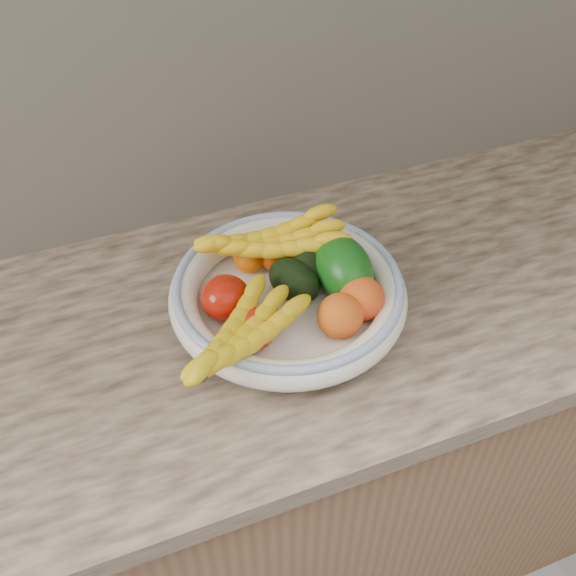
% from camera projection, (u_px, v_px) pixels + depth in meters
% --- Properties ---
extents(kitchen_counter, '(2.44, 0.66, 1.40)m').
position_uv_depth(kitchen_counter, '(284.00, 444.00, 1.40)').
color(kitchen_counter, brown).
rests_on(kitchen_counter, ground).
extents(fruit_bowl, '(0.39, 0.39, 0.08)m').
position_uv_depth(fruit_bowl, '(288.00, 293.00, 1.05)').
color(fruit_bowl, white).
rests_on(fruit_bowl, kitchen_counter).
extents(clementine_back_left, '(0.06, 0.06, 0.05)m').
position_uv_depth(clementine_back_left, '(249.00, 259.00, 1.10)').
color(clementine_back_left, orange).
rests_on(clementine_back_left, fruit_bowl).
extents(clementine_back_right, '(0.07, 0.07, 0.05)m').
position_uv_depth(clementine_back_right, '(286.00, 250.00, 1.12)').
color(clementine_back_right, '#F45F05').
rests_on(clementine_back_right, fruit_bowl).
extents(clementine_back_mid, '(0.06, 0.06, 0.05)m').
position_uv_depth(clementine_back_mid, '(274.00, 257.00, 1.10)').
color(clementine_back_mid, '#F54D05').
rests_on(clementine_back_mid, fruit_bowl).
extents(clementine_extra, '(0.05, 0.05, 0.05)m').
position_uv_depth(clementine_extra, '(247.00, 256.00, 1.11)').
color(clementine_extra, '#F26005').
rests_on(clementine_extra, fruit_bowl).
extents(tomato_left, '(0.10, 0.10, 0.07)m').
position_uv_depth(tomato_left, '(226.00, 298.00, 1.02)').
color(tomato_left, '#A31506').
rests_on(tomato_left, fruit_bowl).
extents(tomato_near_left, '(0.09, 0.09, 0.07)m').
position_uv_depth(tomato_near_left, '(252.00, 330.00, 0.97)').
color(tomato_near_left, red).
rests_on(tomato_near_left, fruit_bowl).
extents(avocado_center, '(0.10, 0.12, 0.07)m').
position_uv_depth(avocado_center, '(294.00, 280.00, 1.05)').
color(avocado_center, black).
rests_on(avocado_center, fruit_bowl).
extents(avocado_right, '(0.10, 0.12, 0.07)m').
position_uv_depth(avocado_right, '(308.00, 263.00, 1.08)').
color(avocado_right, black).
rests_on(avocado_right, fruit_bowl).
extents(green_mango, '(0.12, 0.14, 0.12)m').
position_uv_depth(green_mango, '(342.00, 268.00, 1.05)').
color(green_mango, '#0E4D0F').
rests_on(green_mango, fruit_bowl).
extents(peach_front, '(0.09, 0.09, 0.07)m').
position_uv_depth(peach_front, '(340.00, 316.00, 0.99)').
color(peach_front, orange).
rests_on(peach_front, fruit_bowl).
extents(peach_right, '(0.10, 0.10, 0.07)m').
position_uv_depth(peach_right, '(362.00, 299.00, 1.01)').
color(peach_right, orange).
rests_on(peach_right, fruit_bowl).
extents(banana_bunch_back, '(0.28, 0.14, 0.08)m').
position_uv_depth(banana_bunch_back, '(271.00, 245.00, 1.07)').
color(banana_bunch_back, yellow).
rests_on(banana_bunch_back, fruit_bowl).
extents(banana_bunch_front, '(0.27, 0.24, 0.07)m').
position_uv_depth(banana_bunch_front, '(241.00, 339.00, 0.93)').
color(banana_bunch_front, yellow).
rests_on(banana_bunch_front, fruit_bowl).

